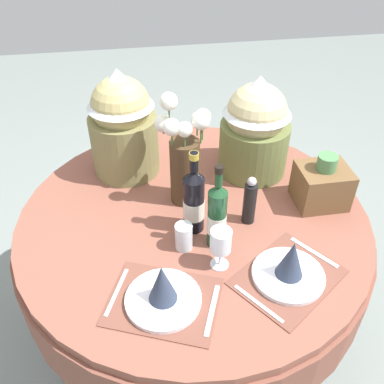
{
  "coord_description": "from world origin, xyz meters",
  "views": [
    {
      "loc": [
        -0.21,
        -1.22,
        1.84
      ],
      "look_at": [
        0.0,
        0.03,
        0.83
      ],
      "focal_mm": 39.34,
      "sensor_mm": 36.0,
      "label": 1
    }
  ],
  "objects": [
    {
      "name": "woven_basket_side_right",
      "position": [
        0.51,
        -0.01,
        0.84
      ],
      "size": [
        0.2,
        0.17,
        0.22
      ],
      "color": "brown",
      "rests_on": "dining_table"
    },
    {
      "name": "tumbler_near_left",
      "position": [
        -0.06,
        -0.17,
        0.8
      ],
      "size": [
        0.06,
        0.06,
        0.1
      ],
      "primitive_type": "cylinder",
      "color": "silver",
      "rests_on": "dining_table"
    },
    {
      "name": "wine_bottle_centre",
      "position": [
        0.05,
        -0.17,
        0.88
      ],
      "size": [
        0.07,
        0.07,
        0.34
      ],
      "color": "#194223",
      "rests_on": "dining_table"
    },
    {
      "name": "ground",
      "position": [
        0.0,
        0.0,
        0.0
      ],
      "size": [
        8.0,
        8.0,
        0.0
      ],
      "primitive_type": "plane",
      "color": "gray"
    },
    {
      "name": "flower_vase",
      "position": [
        -0.02,
        0.1,
        0.96
      ],
      "size": [
        0.2,
        0.17,
        0.44
      ],
      "color": "#47331E",
      "rests_on": "dining_table"
    },
    {
      "name": "gift_tub_back_right",
      "position": [
        0.3,
        0.25,
        0.98
      ],
      "size": [
        0.29,
        0.29,
        0.44
      ],
      "color": "olive",
      "rests_on": "dining_table"
    },
    {
      "name": "place_setting_left",
      "position": [
        -0.16,
        -0.4,
        0.8
      ],
      "size": [
        0.41,
        0.37,
        0.16
      ],
      "color": "brown",
      "rests_on": "dining_table"
    },
    {
      "name": "wine_glass_right",
      "position": [
        0.04,
        -0.28,
        0.86
      ],
      "size": [
        0.07,
        0.07,
        0.16
      ],
      "color": "silver",
      "rests_on": "dining_table"
    },
    {
      "name": "wine_bottle_left",
      "position": [
        -0.01,
        -0.08,
        0.88
      ],
      "size": [
        0.08,
        0.08,
        0.33
      ],
      "color": "black",
      "rests_on": "dining_table"
    },
    {
      "name": "pepper_mill",
      "position": [
        0.2,
        -0.07,
        0.85
      ],
      "size": [
        0.05,
        0.05,
        0.2
      ],
      "color": "black",
      "rests_on": "dining_table"
    },
    {
      "name": "place_setting_right",
      "position": [
        0.26,
        -0.37,
        0.8
      ],
      "size": [
        0.43,
        0.41,
        0.16
      ],
      "color": "brown",
      "rests_on": "dining_table"
    },
    {
      "name": "dining_table",
      "position": [
        0.0,
        0.0,
        0.6
      ],
      "size": [
        1.38,
        1.38,
        0.75
      ],
      "color": "brown",
      "rests_on": "ground"
    },
    {
      "name": "gift_tub_back_left",
      "position": [
        -0.24,
        0.34,
        1.0
      ],
      "size": [
        0.28,
        0.28,
        0.47
      ],
      "color": "olive",
      "rests_on": "dining_table"
    }
  ]
}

